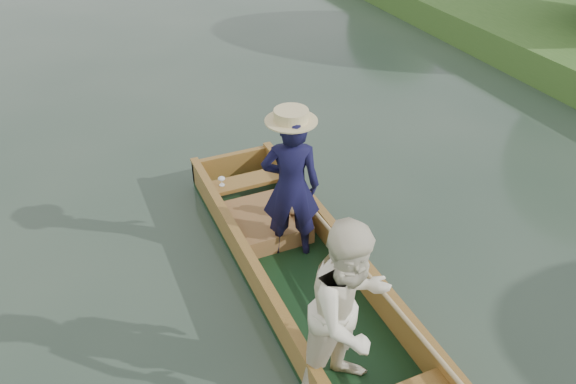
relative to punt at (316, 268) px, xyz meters
name	(u,v)px	position (x,y,z in m)	size (l,w,h in m)	color
ground	(311,297)	(0.08, 0.23, -0.63)	(120.00, 120.00, 0.00)	#283D30
punt	(316,268)	(0.00, 0.00, 0.00)	(1.29, 5.00, 1.82)	black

